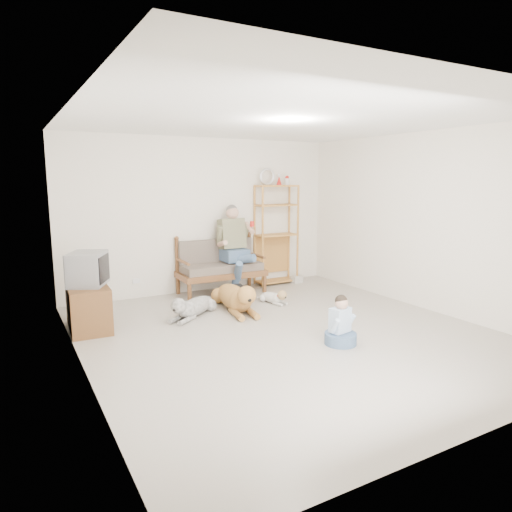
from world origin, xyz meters
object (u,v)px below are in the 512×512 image
tv_stand (88,307)px  golden_retriever (236,297)px  etagere (276,234)px  loveseat (220,265)px

tv_stand → golden_retriever: size_ratio=0.58×
tv_stand → golden_retriever: bearing=-1.4°
etagere → tv_stand: 3.84m
etagere → tv_stand: size_ratio=2.37×
loveseat → etagere: size_ratio=0.69×
loveseat → golden_retriever: 1.21m
loveseat → golden_retriever: size_ratio=0.95×
etagere → golden_retriever: bearing=-139.9°
golden_retriever → etagere: bearing=48.3°
loveseat → etagere: bearing=6.6°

